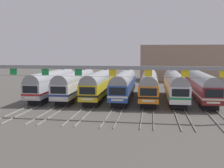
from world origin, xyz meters
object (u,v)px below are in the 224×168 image
(commuter_train_maroon, at_px, (201,85))
(catenary_gantry, at_px, (113,74))
(commuter_train_silver, at_px, (76,83))
(commuter_train_blue, at_px, (124,84))
(commuter_train_white, at_px, (175,85))
(commuter_train_yellow, at_px, (100,83))
(commuter_train_stainless, at_px, (52,83))
(commuter_train_orange, at_px, (149,84))

(commuter_train_maroon, xyz_separation_m, catenary_gantry, (-12.77, -13.49, 2.76))
(commuter_train_silver, height_order, commuter_train_blue, same)
(commuter_train_blue, relative_size, commuter_train_maroon, 1.00)
(commuter_train_blue, distance_m, catenary_gantry, 13.78)
(commuter_train_white, bearing_deg, commuter_train_yellow, 180.00)
(commuter_train_stainless, height_order, commuter_train_silver, same)
(commuter_train_yellow, xyz_separation_m, commuter_train_white, (12.77, 0.00, 0.00))
(commuter_train_silver, distance_m, commuter_train_maroon, 21.28)
(commuter_train_blue, bearing_deg, commuter_train_silver, 180.00)
(commuter_train_blue, relative_size, catenary_gantry, 0.59)
(commuter_train_silver, relative_size, commuter_train_maroon, 1.00)
(commuter_train_yellow, distance_m, commuter_train_white, 12.77)
(commuter_train_orange, bearing_deg, commuter_train_blue, 179.94)
(commuter_train_stainless, height_order, catenary_gantry, catenary_gantry)
(commuter_train_silver, bearing_deg, commuter_train_white, 0.00)
(commuter_train_orange, bearing_deg, commuter_train_stainless, 179.99)
(commuter_train_stainless, bearing_deg, commuter_train_white, 0.00)
(commuter_train_silver, height_order, commuter_train_orange, commuter_train_silver)
(commuter_train_blue, height_order, commuter_train_white, same)
(commuter_train_maroon, bearing_deg, commuter_train_stainless, 179.99)
(commuter_train_maroon, bearing_deg, catenary_gantry, -133.42)
(commuter_train_white, relative_size, commuter_train_maroon, 1.00)
(catenary_gantry, bearing_deg, commuter_train_blue, 90.00)
(commuter_train_blue, bearing_deg, commuter_train_white, 0.00)
(commuter_train_stainless, height_order, commuter_train_yellow, same)
(commuter_train_stainless, xyz_separation_m, catenary_gantry, (12.77, -13.50, 2.76))
(commuter_train_blue, xyz_separation_m, commuter_train_white, (8.51, 0.00, 0.00))
(commuter_train_silver, distance_m, commuter_train_blue, 8.51)
(commuter_train_blue, relative_size, commuter_train_orange, 1.00)
(commuter_train_stainless, relative_size, commuter_train_white, 1.00)
(commuter_train_stainless, height_order, commuter_train_maroon, commuter_train_stainless)
(commuter_train_white, bearing_deg, catenary_gantry, -122.24)
(commuter_train_yellow, height_order, commuter_train_orange, commuter_train_yellow)
(commuter_train_stainless, bearing_deg, catenary_gantry, -46.59)
(commuter_train_maroon, bearing_deg, commuter_train_yellow, 179.99)
(commuter_train_stainless, relative_size, commuter_train_blue, 1.00)
(commuter_train_yellow, relative_size, commuter_train_blue, 1.00)
(commuter_train_blue, height_order, commuter_train_orange, commuter_train_blue)
(commuter_train_maroon, height_order, catenary_gantry, catenary_gantry)
(commuter_train_orange, bearing_deg, commuter_train_silver, 179.98)
(commuter_train_silver, height_order, commuter_train_white, same)
(commuter_train_white, relative_size, catenary_gantry, 0.59)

